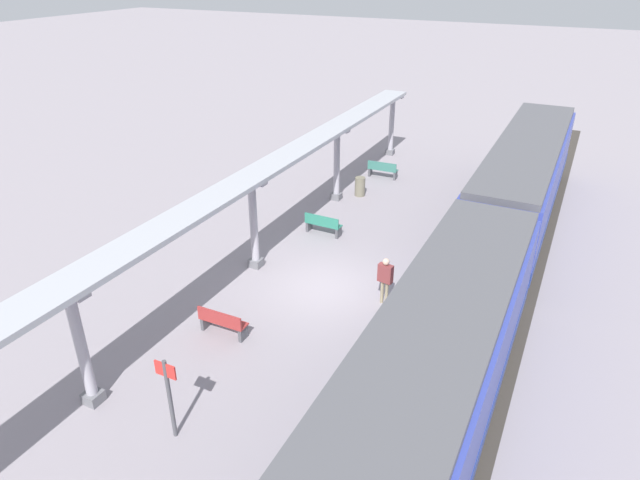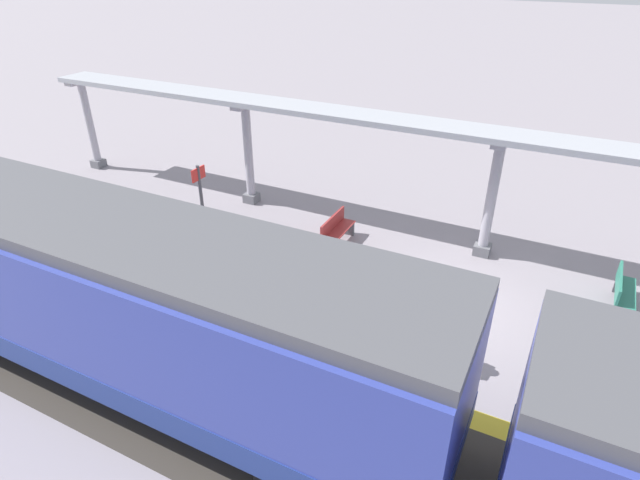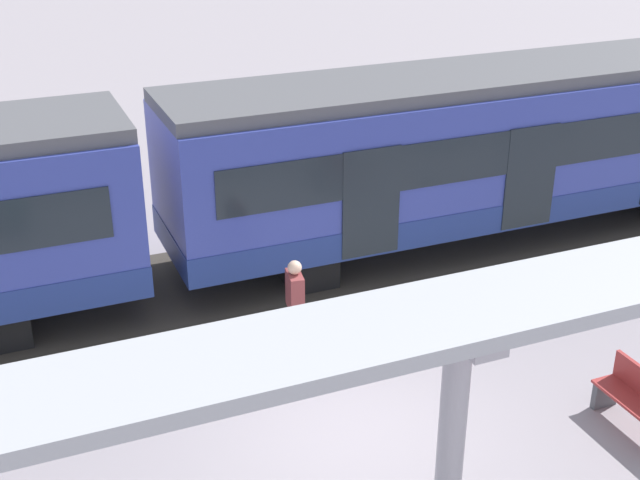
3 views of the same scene
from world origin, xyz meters
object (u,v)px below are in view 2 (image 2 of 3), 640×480
at_px(bench_far_end, 336,230).
at_px(train_far_carriage, 109,294).
at_px(passenger_waiting_near_edge, 426,323).
at_px(bench_mid_platform, 622,291).
at_px(platform_info_sign, 201,194).
at_px(canopy_pillar_third, 491,199).
at_px(canopy_pillar_fourth, 248,154).
at_px(canopy_pillar_fifth, 90,125).

bearing_deg(bench_far_end, train_far_carriage, 165.68).
bearing_deg(passenger_waiting_near_edge, bench_mid_platform, -42.50).
bearing_deg(bench_mid_platform, platform_info_sign, 97.86).
height_order(canopy_pillar_third, bench_far_end, canopy_pillar_third).
bearing_deg(canopy_pillar_fourth, passenger_waiting_near_edge, -123.86).
bearing_deg(canopy_pillar_third, bench_far_end, 108.38).
relative_size(train_far_carriage, bench_mid_platform, 8.83).
distance_m(canopy_pillar_third, canopy_pillar_fifth, 14.80).
distance_m(canopy_pillar_third, passenger_waiting_near_edge, 5.05).
height_order(canopy_pillar_fifth, passenger_waiting_near_edge, canopy_pillar_fifth).
distance_m(canopy_pillar_third, bench_far_end, 4.30).
xyz_separation_m(train_far_carriage, passenger_waiting_near_edge, (2.85, -5.36, -0.80)).
distance_m(bench_mid_platform, bench_far_end, 7.32).
xyz_separation_m(train_far_carriage, canopy_pillar_third, (7.84, -5.58, -0.13)).
bearing_deg(platform_info_sign, bench_far_end, -71.31).
bearing_deg(canopy_pillar_fifth, passenger_waiting_near_edge, -108.92).
relative_size(canopy_pillar_fifth, bench_far_end, 2.23).
bearing_deg(passenger_waiting_near_edge, bench_far_end, 44.89).
distance_m(platform_info_sign, passenger_waiting_near_edge, 7.81).
height_order(canopy_pillar_third, canopy_pillar_fifth, same).
distance_m(bench_far_end, passenger_waiting_near_edge, 5.26).
height_order(bench_mid_platform, platform_info_sign, platform_info_sign).
xyz_separation_m(train_far_carriage, canopy_pillar_fifth, (7.84, 9.22, -0.13)).
bearing_deg(canopy_pillar_fourth, canopy_pillar_fifth, 90.00).
distance_m(bench_mid_platform, passenger_waiting_near_edge, 5.41).
relative_size(train_far_carriage, bench_far_end, 8.88).
bearing_deg(canopy_pillar_third, passenger_waiting_near_edge, 177.47).
relative_size(train_far_carriage, canopy_pillar_third, 3.99).
height_order(canopy_pillar_fifth, platform_info_sign, canopy_pillar_fifth).
distance_m(canopy_pillar_fifth, bench_far_end, 11.04).
bearing_deg(canopy_pillar_fifth, canopy_pillar_fourth, -90.00).
distance_m(canopy_pillar_third, bench_mid_platform, 3.78).
bearing_deg(train_far_carriage, bench_far_end, -14.32).
xyz_separation_m(bench_mid_platform, passenger_waiting_near_edge, (-3.96, 3.63, 0.58)).
bearing_deg(canopy_pillar_third, canopy_pillar_fifth, 90.00).
xyz_separation_m(canopy_pillar_third, canopy_pillar_fourth, (0.00, 7.67, 0.00)).
bearing_deg(train_far_carriage, canopy_pillar_fifth, 49.62).
xyz_separation_m(canopy_pillar_third, passenger_waiting_near_edge, (-5.00, 0.22, -0.67)).
distance_m(canopy_pillar_fourth, platform_info_sign, 2.59).
height_order(canopy_pillar_fourth, canopy_pillar_fifth, same).
distance_m(train_far_carriage, canopy_pillar_fifth, 12.11).
relative_size(bench_far_end, platform_info_sign, 0.68).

